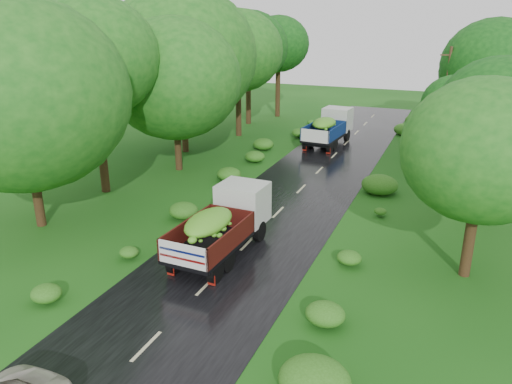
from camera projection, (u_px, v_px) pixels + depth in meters
The scene contains 9 objects.
ground at pixel (146, 347), 15.51m from camera, with size 120.00×120.00×0.00m, color #12460F.
road at pixel (218, 273), 19.86m from camera, with size 6.50×80.00×0.02m, color black.
road_lines at pixel (229, 262), 20.73m from camera, with size 0.12×69.60×0.00m.
truck_near at pixel (224, 221), 21.22m from camera, with size 2.36×6.13×2.55m.
truck_far at pixel (330, 126), 39.00m from camera, with size 2.66×6.35×2.61m.
utility_pole at pixel (445, 101), 35.13m from camera, with size 1.35×0.24×7.68m.
trees_left at pixel (183, 61), 34.03m from camera, with size 6.30×34.18×9.31m.
trees_right at pixel (483, 90), 30.39m from camera, with size 5.51×31.33×8.04m.
shrubs at pixel (290, 194), 27.58m from camera, with size 11.90×44.00×0.70m.
Camera 1 is at (8.10, -10.70, 9.77)m, focal length 35.00 mm.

